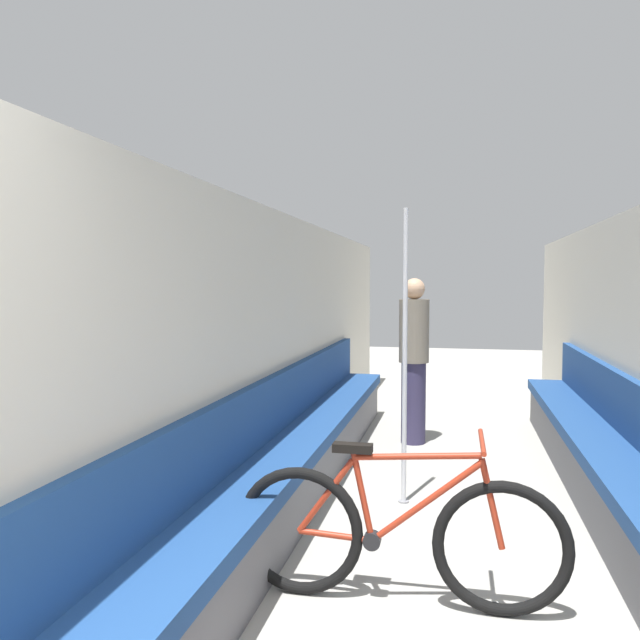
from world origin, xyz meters
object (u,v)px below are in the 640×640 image
at_px(passenger_standing, 414,358).
at_px(bench_seat_row_right, 620,480).
at_px(bench_seat_row_left, 294,459).
at_px(bicycle, 397,535).
at_px(grab_pole_near, 405,361).

bearing_deg(passenger_standing, bench_seat_row_right, -179.80).
distance_m(bench_seat_row_left, bicycle, 1.58).
xyz_separation_m(bench_seat_row_left, bicycle, (0.88, -1.31, 0.04)).
bearing_deg(bench_seat_row_right, bench_seat_row_left, 180.00).
distance_m(bench_seat_row_left, grab_pole_near, 1.09).
bearing_deg(bench_seat_row_left, grab_pole_near, 11.56).
bearing_deg(passenger_standing, bicycle, 144.75).
bearing_deg(passenger_standing, grab_pole_near, 143.97).
xyz_separation_m(bench_seat_row_left, grab_pole_near, (0.80, 0.16, 0.73)).
distance_m(bench_seat_row_left, passenger_standing, 2.12).
relative_size(bench_seat_row_right, bicycle, 3.81).
height_order(bench_seat_row_right, bicycle, bench_seat_row_right).
relative_size(bench_seat_row_left, passenger_standing, 3.85).
xyz_separation_m(bench_seat_row_right, bicycle, (-1.34, -1.31, 0.04)).
bearing_deg(bench_seat_row_right, bicycle, -135.67).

